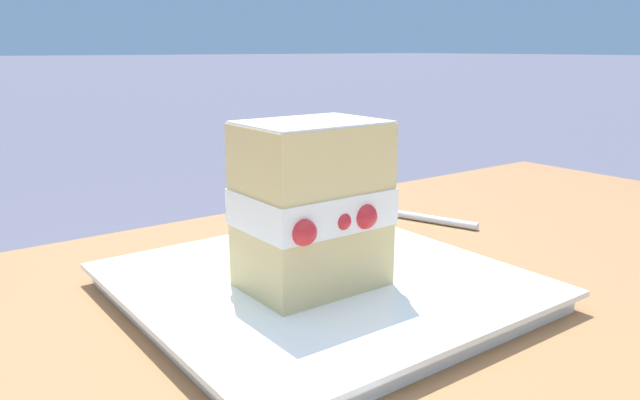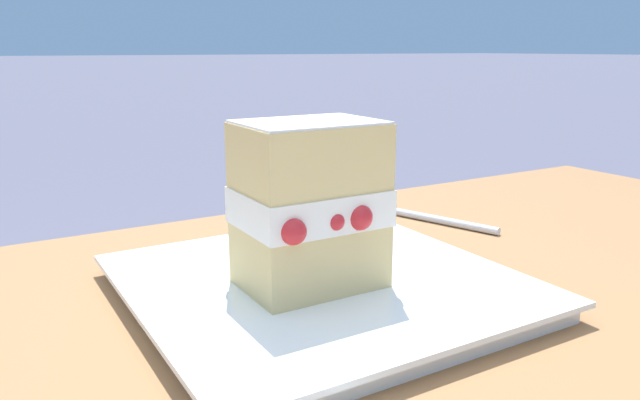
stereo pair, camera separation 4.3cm
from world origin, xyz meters
The scene contains 3 objects.
dessert_plate centered at (-0.24, -0.20, 0.72)m, with size 0.26×0.26×0.02m.
cake_slice centered at (-0.23, -0.19, 0.78)m, with size 0.09×0.09×0.11m.
dessert_fork centered at (-0.44, -0.33, 0.72)m, with size 0.07×0.17×0.01m.
Camera 1 is at (0.01, 0.14, 0.89)m, focal length 34.55 mm.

